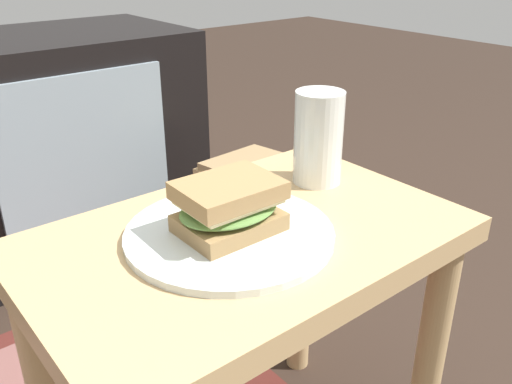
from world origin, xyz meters
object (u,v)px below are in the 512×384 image
object	(u,v)px
sandwich_front	(227,206)
beer_glass	(318,140)
tv_cabinet	(8,154)
plate	(228,233)
paper_bag	(246,219)

from	to	relation	value
sandwich_front	beer_glass	distance (m)	0.22
tv_cabinet	sandwich_front	distance (m)	0.97
beer_glass	plate	bearing A→B (deg)	-165.85
paper_bag	beer_glass	bearing A→B (deg)	-114.11
beer_glass	paper_bag	world-z (taller)	beer_glass
beer_glass	paper_bag	bearing A→B (deg)	65.89
beer_glass	sandwich_front	bearing A→B (deg)	-165.85
beer_glass	paper_bag	size ratio (longest dim) A/B	0.43
plate	beer_glass	size ratio (longest dim) A/B	1.87
plate	sandwich_front	bearing A→B (deg)	-90.00
sandwich_front	beer_glass	bearing A→B (deg)	14.15
sandwich_front	paper_bag	bearing A→B (deg)	50.02
tv_cabinet	plate	bearing A→B (deg)	-89.30
tv_cabinet	paper_bag	bearing A→B (deg)	-49.15
paper_bag	tv_cabinet	bearing A→B (deg)	130.85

